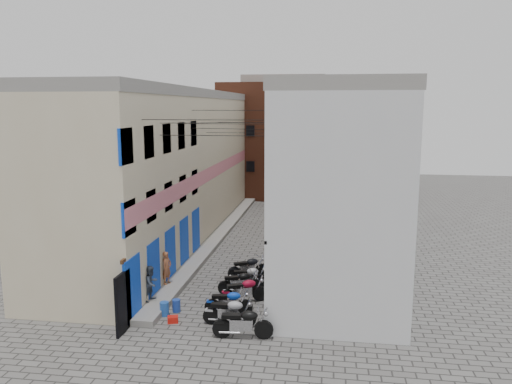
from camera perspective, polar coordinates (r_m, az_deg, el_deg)
The scene contains 21 objects.
ground at distance 18.78m, azimuth -6.95°, elevation -15.52°, with size 90.00×90.00×0.00m, color #5C5956.
plinth at distance 31.11m, azimuth -4.24°, elevation -4.93°, with size 0.90×26.00×0.25m, color gray.
building_left at distance 31.04m, azimuth -9.66°, elevation 3.14°, with size 5.10×27.00×9.00m.
building_right at distance 29.55m, azimuth 9.12°, elevation 2.84°, with size 5.94×26.00×9.00m.
building_far_brick_left at distance 44.94m, azimuth -0.03°, elevation 5.92°, with size 6.00×6.00×10.00m, color brown.
building_far_brick_right at distance 46.55m, azimuth 6.45°, elevation 4.76°, with size 5.00×6.00×8.00m, color brown.
building_far_concrete at distance 50.62m, azimuth 3.24°, elevation 6.90°, with size 8.00×5.00×11.00m, color gray.
far_shopfront at distance 42.35m, azimuth 2.08°, elevation 0.50°, with size 2.00×0.30×2.40m, color black.
overhead_wires at distance 24.45m, azimuth -2.50°, elevation 7.70°, with size 5.80×13.02×1.32m.
motorcycle_a at distance 17.90m, azimuth -1.52°, elevation -14.57°, with size 0.68×2.14×1.24m, color black, non-canonical shape.
motorcycle_b at distance 18.90m, azimuth -3.05°, elevation -13.36°, with size 0.64×2.01×1.17m, color #A4A4A9, non-canonical shape.
motorcycle_c at distance 19.85m, azimuth -3.15°, elevation -12.30°, with size 0.60×1.89×1.09m, color #0C3CC0, non-canonical shape.
motorcycle_d at distance 20.86m, azimuth -1.40°, elevation -11.05°, with size 0.64×2.03×1.18m, color maroon, non-canonical shape.
motorcycle_e at distance 21.88m, azimuth -1.88°, elevation -10.14°, with size 0.60×1.91×1.10m, color black, non-canonical shape.
motorcycle_f at distance 22.60m, azimuth -0.90°, elevation -9.52°, with size 0.58×1.85×1.07m, color silver, non-canonical shape.
motorcycle_g at distance 23.72m, azimuth -0.92°, elevation -8.50°, with size 0.62×1.97×1.14m, color black, non-canonical shape.
person_a at distance 22.56m, azimuth -10.16°, elevation -8.53°, with size 0.53×0.35×1.46m, color #945535.
person_b at distance 20.84m, azimuth -11.88°, elevation -10.16°, with size 0.70×0.55×1.44m, color #354050.
water_jug_near at distance 20.12m, azimuth -10.43°, elevation -12.99°, with size 0.35×0.35×0.55m, color blue.
water_jug_far at distance 20.40m, azimuth -9.09°, elevation -12.70°, with size 0.32×0.32×0.50m, color #2141A6.
red_crate at distance 19.53m, azimuth -9.48°, elevation -14.17°, with size 0.39×0.29×0.24m, color red.
Camera 1 is at (4.66, -16.34, 7.99)m, focal length 35.00 mm.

